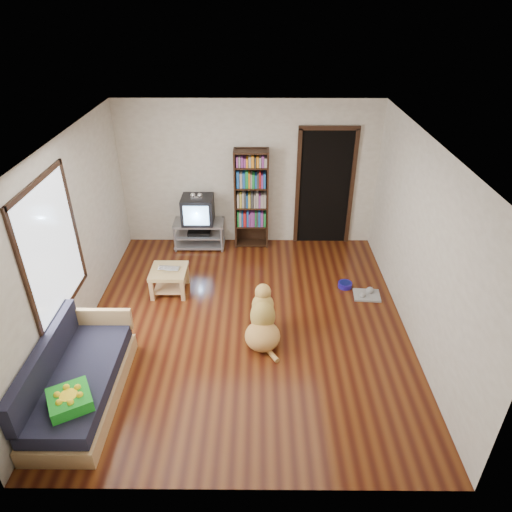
{
  "coord_description": "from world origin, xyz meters",
  "views": [
    {
      "loc": [
        0.18,
        -5.11,
        4.14
      ],
      "look_at": [
        0.15,
        0.37,
        0.9
      ],
      "focal_mm": 32.0,
      "sensor_mm": 36.0,
      "label": 1
    }
  ],
  "objects_px": {
    "dog_bowl": "(345,285)",
    "tv_stand": "(199,233)",
    "laptop": "(168,270)",
    "dog": "(263,322)",
    "green_cushion": "(70,400)",
    "sofa": "(78,382)",
    "coffee_table": "(169,276)",
    "grey_rag": "(367,295)",
    "crt_tv": "(198,209)",
    "bookshelf": "(251,194)"
  },
  "relations": [
    {
      "from": "grey_rag",
      "to": "coffee_table",
      "type": "height_order",
      "value": "coffee_table"
    },
    {
      "from": "coffee_table",
      "to": "green_cushion",
      "type": "bearing_deg",
      "value": -101.68
    },
    {
      "from": "dog_bowl",
      "to": "crt_tv",
      "type": "xyz_separation_m",
      "value": [
        -2.46,
        1.34,
        0.7
      ]
    },
    {
      "from": "bookshelf",
      "to": "laptop",
      "type": "bearing_deg",
      "value": -128.44
    },
    {
      "from": "grey_rag",
      "to": "sofa",
      "type": "xyz_separation_m",
      "value": [
        -3.74,
        -2.06,
        0.25
      ]
    },
    {
      "from": "green_cushion",
      "to": "laptop",
      "type": "bearing_deg",
      "value": 49.34
    },
    {
      "from": "green_cushion",
      "to": "sofa",
      "type": "bearing_deg",
      "value": 75.95
    },
    {
      "from": "green_cushion",
      "to": "dog_bowl",
      "type": "relative_size",
      "value": 1.86
    },
    {
      "from": "crt_tv",
      "to": "dog",
      "type": "relative_size",
      "value": 0.63
    },
    {
      "from": "tv_stand",
      "to": "bookshelf",
      "type": "relative_size",
      "value": 0.5
    },
    {
      "from": "laptop",
      "to": "dog_bowl",
      "type": "height_order",
      "value": "laptop"
    },
    {
      "from": "bookshelf",
      "to": "sofa",
      "type": "height_order",
      "value": "bookshelf"
    },
    {
      "from": "dog_bowl",
      "to": "tv_stand",
      "type": "bearing_deg",
      "value": 151.87
    },
    {
      "from": "grey_rag",
      "to": "bookshelf",
      "type": "height_order",
      "value": "bookshelf"
    },
    {
      "from": "grey_rag",
      "to": "crt_tv",
      "type": "relative_size",
      "value": 0.69
    },
    {
      "from": "laptop",
      "to": "grey_rag",
      "type": "height_order",
      "value": "laptop"
    },
    {
      "from": "green_cushion",
      "to": "crt_tv",
      "type": "height_order",
      "value": "crt_tv"
    },
    {
      "from": "green_cushion",
      "to": "bookshelf",
      "type": "bearing_deg",
      "value": 37.92
    },
    {
      "from": "green_cushion",
      "to": "grey_rag",
      "type": "distance_m",
      "value": 4.44
    },
    {
      "from": "grey_rag",
      "to": "sofa",
      "type": "relative_size",
      "value": 0.22
    },
    {
      "from": "dog_bowl",
      "to": "crt_tv",
      "type": "relative_size",
      "value": 0.38
    },
    {
      "from": "laptop",
      "to": "crt_tv",
      "type": "height_order",
      "value": "crt_tv"
    },
    {
      "from": "coffee_table",
      "to": "dog",
      "type": "height_order",
      "value": "dog"
    },
    {
      "from": "green_cushion",
      "to": "dog",
      "type": "relative_size",
      "value": 0.44
    },
    {
      "from": "sofa",
      "to": "grey_rag",
      "type": "bearing_deg",
      "value": 28.89
    },
    {
      "from": "bookshelf",
      "to": "dog",
      "type": "relative_size",
      "value": 1.96
    },
    {
      "from": "dog_bowl",
      "to": "tv_stand",
      "type": "distance_m",
      "value": 2.8
    },
    {
      "from": "green_cushion",
      "to": "dog",
      "type": "bearing_deg",
      "value": 8.9
    },
    {
      "from": "dog_bowl",
      "to": "dog",
      "type": "distance_m",
      "value": 1.83
    },
    {
      "from": "laptop",
      "to": "bookshelf",
      "type": "bearing_deg",
      "value": 58.45
    },
    {
      "from": "dog_bowl",
      "to": "sofa",
      "type": "xyz_separation_m",
      "value": [
        -3.44,
        -2.31,
        0.22
      ]
    },
    {
      "from": "tv_stand",
      "to": "coffee_table",
      "type": "distance_m",
      "value": 1.49
    },
    {
      "from": "green_cushion",
      "to": "tv_stand",
      "type": "bearing_deg",
      "value": 49.44
    },
    {
      "from": "bookshelf",
      "to": "coffee_table",
      "type": "relative_size",
      "value": 3.27
    },
    {
      "from": "bookshelf",
      "to": "dog",
      "type": "distance_m",
      "value": 2.76
    },
    {
      "from": "green_cushion",
      "to": "crt_tv",
      "type": "relative_size",
      "value": 0.71
    },
    {
      "from": "crt_tv",
      "to": "bookshelf",
      "type": "xyz_separation_m",
      "value": [
        0.95,
        0.07,
        0.26
      ]
    },
    {
      "from": "laptop",
      "to": "coffee_table",
      "type": "xyz_separation_m",
      "value": [
        -0.0,
        0.03,
        -0.13
      ]
    },
    {
      "from": "sofa",
      "to": "dog",
      "type": "distance_m",
      "value": 2.37
    },
    {
      "from": "green_cushion",
      "to": "bookshelf",
      "type": "relative_size",
      "value": 0.23
    },
    {
      "from": "sofa",
      "to": "crt_tv",
      "type": "bearing_deg",
      "value": 75.07
    },
    {
      "from": "dog_bowl",
      "to": "bookshelf",
      "type": "xyz_separation_m",
      "value": [
        -1.51,
        1.41,
        0.96
      ]
    },
    {
      "from": "sofa",
      "to": "dog",
      "type": "height_order",
      "value": "sofa"
    },
    {
      "from": "dog_bowl",
      "to": "bookshelf",
      "type": "distance_m",
      "value": 2.28
    },
    {
      "from": "sofa",
      "to": "tv_stand",
      "type": "bearing_deg",
      "value": 74.98
    },
    {
      "from": "tv_stand",
      "to": "bookshelf",
      "type": "xyz_separation_m",
      "value": [
        0.95,
        0.09,
        0.73
      ]
    },
    {
      "from": "dog",
      "to": "laptop",
      "type": "bearing_deg",
      "value": 143.38
    },
    {
      "from": "dog_bowl",
      "to": "dog",
      "type": "relative_size",
      "value": 0.24
    },
    {
      "from": "grey_rag",
      "to": "tv_stand",
      "type": "height_order",
      "value": "tv_stand"
    },
    {
      "from": "dog_bowl",
      "to": "laptop",
      "type": "bearing_deg",
      "value": -176.54
    }
  ]
}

